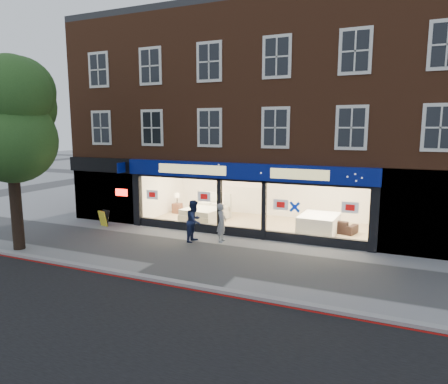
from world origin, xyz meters
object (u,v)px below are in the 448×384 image
Objects in this scene: display_bed at (206,213)px; mattress_stack at (319,224)px; pedestrian_blue at (194,221)px; a_board at (104,218)px; sofa at (334,225)px; pedestrian_grey at (222,223)px.

display_bed is 1.16× the size of mattress_stack.
a_board is at bearing 81.38° from pedestrian_blue.
sofa is at bearing -56.62° from pedestrian_blue.
sofa is 5.35m from pedestrian_grey.
pedestrian_grey reaches higher than mattress_stack.
display_bed is 1.37× the size of pedestrian_blue.
a_board is 0.44× the size of pedestrian_blue.
a_board is (-4.16, -2.90, -0.06)m from display_bed.
mattress_stack is 10.35m from a_board.
a_board is (-10.00, -2.65, -0.11)m from mattress_stack.
pedestrian_blue is at bearing 105.82° from pedestrian_grey.
sofa is 1.22× the size of pedestrian_grey.
display_bed is 5.07m from a_board.
mattress_stack is at bearing -57.22° from pedestrian_blue.
display_bed is at bearing 30.42° from pedestrian_grey.
pedestrian_grey is 1.17m from pedestrian_blue.
display_bed is 1.21× the size of sofa.
display_bed is 3.83m from pedestrian_grey.
a_board is at bearing 82.45° from pedestrian_grey.
sofa is 11.06m from a_board.
sofa is at bearing 8.29° from display_bed.
pedestrian_blue reaches higher than display_bed.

